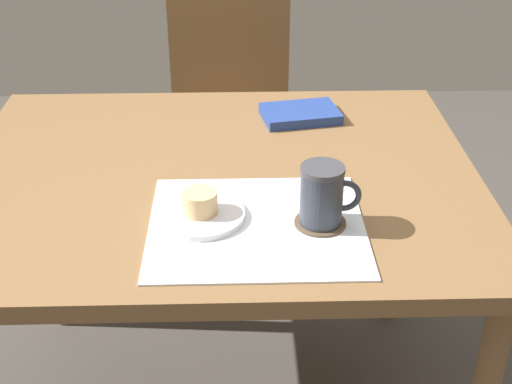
{
  "coord_description": "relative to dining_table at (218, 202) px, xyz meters",
  "views": [
    {
      "loc": [
        0.04,
        -1.32,
        1.43
      ],
      "look_at": [
        0.08,
        -0.18,
        0.77
      ],
      "focal_mm": 50.0,
      "sensor_mm": 36.0,
      "label": 1
    }
  ],
  "objects": [
    {
      "name": "coffee_coaster",
      "position": [
        0.19,
        -0.22,
        0.08
      ],
      "size": [
        0.1,
        0.1,
        0.0
      ],
      "primitive_type": "cylinder",
      "color": "brown",
      "rests_on": "placemat"
    },
    {
      "name": "wooden_chair",
      "position": [
        0.03,
        0.79,
        -0.15
      ],
      "size": [
        0.44,
        0.44,
        0.92
      ],
      "rotation": [
        0.0,
        0.0,
        3.2
      ],
      "color": "brown",
      "rests_on": "ground_plane"
    },
    {
      "name": "coffee_mug",
      "position": [
        0.2,
        -0.22,
        0.14
      ],
      "size": [
        0.11,
        0.08,
        0.11
      ],
      "color": "#2D333D",
      "rests_on": "coffee_coaster"
    },
    {
      "name": "placemat",
      "position": [
        0.08,
        -0.22,
        0.08
      ],
      "size": [
        0.4,
        0.35,
        0.0
      ],
      "primitive_type": "cube",
      "color": "white",
      "rests_on": "dining_table"
    },
    {
      "name": "pastry_plate",
      "position": [
        -0.03,
        -0.19,
        0.09
      ],
      "size": [
        0.17,
        0.17,
        0.01
      ],
      "primitive_type": "cylinder",
      "color": "white",
      "rests_on": "placemat"
    },
    {
      "name": "pastry",
      "position": [
        -0.03,
        -0.19,
        0.11
      ],
      "size": [
        0.07,
        0.07,
        0.04
      ],
      "primitive_type": "cylinder",
      "color": "#E5BC7F",
      "rests_on": "pastry_plate"
    },
    {
      "name": "small_book",
      "position": [
        0.2,
        0.26,
        0.09
      ],
      "size": [
        0.2,
        0.15,
        0.02
      ],
      "primitive_type": "cube",
      "rotation": [
        0.0,
        0.0,
        0.18
      ],
      "color": "navy",
      "rests_on": "dining_table"
    },
    {
      "name": "dining_table",
      "position": [
        0.0,
        0.0,
        0.0
      ],
      "size": [
        1.09,
        0.88,
        0.72
      ],
      "color": "brown",
      "rests_on": "ground_plane"
    }
  ]
}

